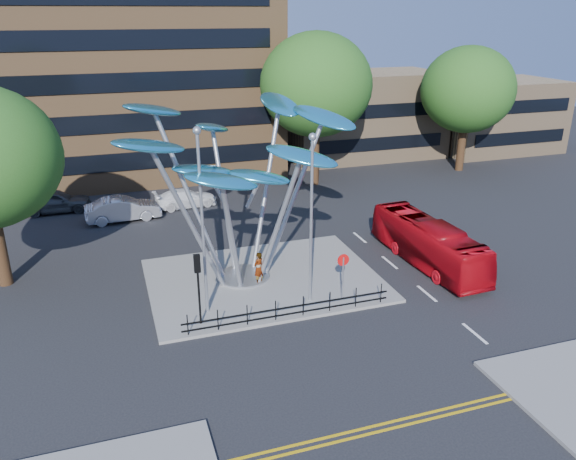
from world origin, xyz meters
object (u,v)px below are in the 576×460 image
object	(u,v)px
street_lamp_left	(201,207)
red_bus	(428,243)
street_lamp_right	(311,205)
parked_car_right	(186,198)
parked_car_mid	(123,209)
no_entry_sign_island	(343,269)
leaf_sculpture	(237,153)
pedestrian	(259,268)
parked_car_left	(55,201)
tree_far	(468,90)
traffic_light_island	(198,275)
tree_right	(316,85)

from	to	relation	value
street_lamp_left	red_bus	size ratio (longest dim) A/B	0.97
street_lamp_left	street_lamp_right	world-z (taller)	street_lamp_left
red_bus	parked_car_right	world-z (taller)	red_bus
street_lamp_right	parked_car_mid	xyz separation A→B (m)	(-8.05, 15.00, -4.27)
street_lamp_right	no_entry_sign_island	xyz separation A→B (m)	(1.50, -0.48, -3.28)
leaf_sculpture	parked_car_mid	bearing A→B (deg)	115.83
pedestrian	parked_car_left	bearing A→B (deg)	-88.02
no_entry_sign_island	parked_car_mid	distance (m)	18.22
tree_far	street_lamp_right	bearing A→B (deg)	-138.53
tree_far	street_lamp_left	world-z (taller)	tree_far
no_entry_sign_island	parked_car_right	distance (m)	17.80
street_lamp_left	parked_car_left	size ratio (longest dim) A/B	1.82
parked_car_right	traffic_light_island	bearing A→B (deg)	167.46
no_entry_sign_island	parked_car_right	world-z (taller)	no_entry_sign_island
tree_far	street_lamp_right	world-z (taller)	tree_far
tree_far	red_bus	xyz separation A→B (m)	(-13.58, -16.76, -5.84)
pedestrian	parked_car_mid	bearing A→B (deg)	-95.86
street_lamp_left	parked_car_left	world-z (taller)	street_lamp_left
street_lamp_left	red_bus	world-z (taller)	street_lamp_left
red_bus	parked_car_mid	size ratio (longest dim) A/B	1.82
street_lamp_right	traffic_light_island	xyz separation A→B (m)	(-5.50, -0.50, -2.48)
pedestrian	parked_car_mid	distance (m)	13.91
parked_car_mid	traffic_light_island	bearing A→B (deg)	-174.63
tree_far	parked_car_mid	bearing A→B (deg)	-172.29
tree_far	parked_car_left	bearing A→B (deg)	-178.77
red_bus	parked_car_right	size ratio (longest dim) A/B	2.01
tree_right	street_lamp_right	size ratio (longest dim) A/B	1.46
parked_car_left	tree_right	bearing A→B (deg)	-86.68
traffic_light_island	parked_car_left	bearing A→B (deg)	110.58
tree_right	leaf_sculpture	bearing A→B (deg)	-123.31
pedestrian	parked_car_left	xyz separation A→B (m)	(-10.64, 15.75, -0.21)
leaf_sculpture	street_lamp_right	distance (m)	4.83
tree_far	traffic_light_island	size ratio (longest dim) A/B	3.16
tree_far	parked_car_left	size ratio (longest dim) A/B	2.24
street_lamp_right	leaf_sculpture	bearing A→B (deg)	124.91
street_lamp_right	red_bus	bearing A→B (deg)	15.81
parked_car_mid	parked_car_right	xyz separation A→B (m)	(4.50, 1.54, -0.17)
tree_right	parked_car_mid	bearing A→B (deg)	-165.57
no_entry_sign_island	pedestrian	xyz separation A→B (m)	(-3.41, 3.01, -0.79)
traffic_light_island	no_entry_sign_island	world-z (taller)	traffic_light_island
leaf_sculpture	street_lamp_left	xyz separation A→B (m)	(-2.43, -3.18, -1.52)
street_lamp_left	parked_car_right	bearing A→B (deg)	84.83
street_lamp_right	parked_car_left	distance (m)	22.57
street_lamp_left	leaf_sculpture	bearing A→B (deg)	52.60
no_entry_sign_island	tree_right	bearing A→B (deg)	72.88
traffic_light_island	street_lamp_left	bearing A→B (deg)	63.43
traffic_light_island	parked_car_left	xyz separation A→B (m)	(-7.05, 18.77, -1.79)
leaf_sculpture	parked_car_right	bearing A→B (deg)	94.36
no_entry_sign_island	red_bus	distance (m)	6.99
leaf_sculpture	parked_car_left	bearing A→B (deg)	124.37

